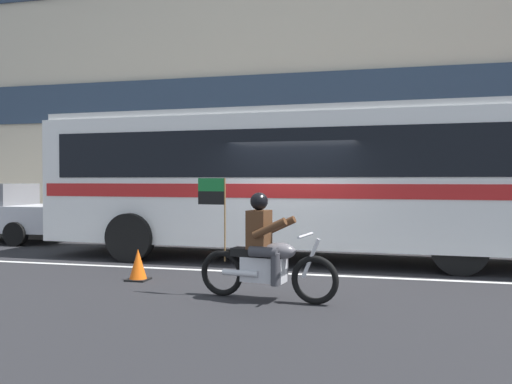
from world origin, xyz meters
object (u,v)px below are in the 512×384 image
object	(u,v)px
transit_bus	(302,174)
traffic_cone	(138,266)
motorcycle_with_rider	(265,254)
fire_hydrant	(183,223)

from	to	relation	value
transit_bus	traffic_cone	xyz separation A→B (m)	(-2.38, -3.05, -1.63)
transit_bus	motorcycle_with_rider	distance (m)	4.16
motorcycle_with_rider	traffic_cone	xyz separation A→B (m)	(-2.48, 0.94, -0.41)
motorcycle_with_rider	fire_hydrant	xyz separation A→B (m)	(-3.93, 6.68, -0.15)
traffic_cone	motorcycle_with_rider	bearing A→B (deg)	-20.65
transit_bus	fire_hydrant	size ratio (longest dim) A/B	15.16
motorcycle_with_rider	fire_hydrant	bearing A→B (deg)	120.42
fire_hydrant	transit_bus	bearing A→B (deg)	-35.25
motorcycle_with_rider	fire_hydrant	distance (m)	7.75
fire_hydrant	traffic_cone	size ratio (longest dim) A/B	1.36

